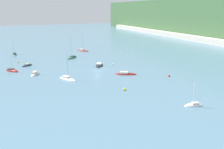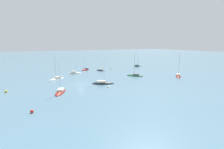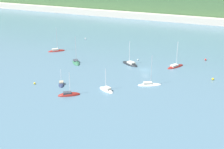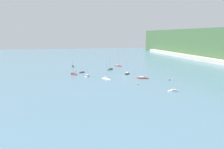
{
  "view_description": "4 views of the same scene",
  "coord_description": "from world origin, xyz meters",
  "px_view_note": "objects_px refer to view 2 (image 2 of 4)",
  "views": [
    {
      "loc": [
        82.41,
        -29.61,
        24.5
      ],
      "look_at": [
        14.59,
        0.31,
        2.31
      ],
      "focal_mm": 35.0,
      "sensor_mm": 36.0,
      "label": 1
    },
    {
      "loc": [
        20.61,
        63.96,
        15.76
      ],
      "look_at": [
        -15.89,
        -3.91,
        1.78
      ],
      "focal_mm": 28.0,
      "sensor_mm": 36.0,
      "label": 2
    },
    {
      "loc": [
        36.11,
        -106.93,
        39.62
      ],
      "look_at": [
        -7.77,
        -13.2,
        1.35
      ],
      "focal_mm": 50.0,
      "sensor_mm": 36.0,
      "label": 3
    },
    {
      "loc": [
        134.98,
        -40.07,
        26.71
      ],
      "look_at": [
        10.31,
        -11.1,
        3.4
      ],
      "focal_mm": 35.0,
      "sensor_mm": 36.0,
      "label": 4
    }
  ],
  "objects_px": {
    "mooring_buoy_4": "(6,91)",
    "mooring_buoy_3": "(108,87)",
    "sailboat_3": "(85,70)",
    "sailboat_0": "(103,84)",
    "mooring_buoy_1": "(111,68)",
    "sailboat_9": "(135,76)",
    "sailboat_5": "(60,92)",
    "sailboat_7": "(137,66)",
    "sailboat_8": "(75,73)",
    "sailboat_6": "(57,79)",
    "mooring_buoy_2": "(32,111)",
    "sailboat_1": "(178,76)",
    "sailboat_2": "(101,71)"
  },
  "relations": [
    {
      "from": "sailboat_2",
      "to": "sailboat_7",
      "type": "distance_m",
      "value": 29.83
    },
    {
      "from": "sailboat_0",
      "to": "sailboat_2",
      "type": "height_order",
      "value": "sailboat_0"
    },
    {
      "from": "sailboat_0",
      "to": "sailboat_3",
      "type": "distance_m",
      "value": 36.65
    },
    {
      "from": "sailboat_5",
      "to": "sailboat_7",
      "type": "xyz_separation_m",
      "value": [
        -59.49,
        -39.42,
        0.02
      ]
    },
    {
      "from": "sailboat_6",
      "to": "mooring_buoy_3",
      "type": "relative_size",
      "value": 18.76
    },
    {
      "from": "mooring_buoy_1",
      "to": "mooring_buoy_3",
      "type": "bearing_deg",
      "value": 60.67
    },
    {
      "from": "sailboat_6",
      "to": "mooring_buoy_2",
      "type": "xyz_separation_m",
      "value": [
        12.48,
        35.96,
        0.24
      ]
    },
    {
      "from": "sailboat_7",
      "to": "mooring_buoy_2",
      "type": "height_order",
      "value": "sailboat_7"
    },
    {
      "from": "sailboat_3",
      "to": "sailboat_9",
      "type": "bearing_deg",
      "value": 80.32
    },
    {
      "from": "sailboat_1",
      "to": "sailboat_3",
      "type": "xyz_separation_m",
      "value": [
        32.02,
        -39.69,
        -0.06
      ]
    },
    {
      "from": "sailboat_1",
      "to": "sailboat_7",
      "type": "distance_m",
      "value": 38.58
    },
    {
      "from": "sailboat_7",
      "to": "sailboat_6",
      "type": "bearing_deg",
      "value": -165.02
    },
    {
      "from": "sailboat_2",
      "to": "sailboat_5",
      "type": "xyz_separation_m",
      "value": [
        30.06,
        34.57,
        0.02
      ]
    },
    {
      "from": "sailboat_8",
      "to": "sailboat_9",
      "type": "distance_m",
      "value": 31.31
    },
    {
      "from": "sailboat_3",
      "to": "sailboat_6",
      "type": "height_order",
      "value": "sailboat_6"
    },
    {
      "from": "sailboat_7",
      "to": "mooring_buoy_2",
      "type": "distance_m",
      "value": 86.91
    },
    {
      "from": "sailboat_7",
      "to": "mooring_buoy_3",
      "type": "xyz_separation_m",
      "value": [
        43.18,
        41.09,
        0.16
      ]
    },
    {
      "from": "mooring_buoy_2",
      "to": "sailboat_5",
      "type": "bearing_deg",
      "value": -124.21
    },
    {
      "from": "mooring_buoy_4",
      "to": "sailboat_9",
      "type": "bearing_deg",
      "value": -176.09
    },
    {
      "from": "sailboat_5",
      "to": "mooring_buoy_1",
      "type": "height_order",
      "value": "sailboat_5"
    },
    {
      "from": "sailboat_6",
      "to": "sailboat_8",
      "type": "distance_m",
      "value": 15.05
    },
    {
      "from": "sailboat_8",
      "to": "mooring_buoy_2",
      "type": "bearing_deg",
      "value": -91.05
    },
    {
      "from": "sailboat_9",
      "to": "sailboat_8",
      "type": "bearing_deg",
      "value": 7.89
    },
    {
      "from": "sailboat_9",
      "to": "mooring_buoy_3",
      "type": "xyz_separation_m",
      "value": [
        21.66,
        13.74,
        0.21
      ]
    },
    {
      "from": "sailboat_1",
      "to": "sailboat_8",
      "type": "xyz_separation_m",
      "value": [
        40.92,
        -31.39,
        -0.01
      ]
    },
    {
      "from": "sailboat_3",
      "to": "mooring_buoy_3",
      "type": "relative_size",
      "value": 14.46
    },
    {
      "from": "sailboat_7",
      "to": "sailboat_8",
      "type": "height_order",
      "value": "sailboat_8"
    },
    {
      "from": "sailboat_1",
      "to": "mooring_buoy_3",
      "type": "xyz_separation_m",
      "value": [
        38.84,
        2.75,
        0.15
      ]
    },
    {
      "from": "sailboat_0",
      "to": "mooring_buoy_3",
      "type": "bearing_deg",
      "value": -70.79
    },
    {
      "from": "sailboat_3",
      "to": "sailboat_5",
      "type": "xyz_separation_m",
      "value": [
        23.13,
        40.77,
        0.03
      ]
    },
    {
      "from": "sailboat_2",
      "to": "sailboat_3",
      "type": "relative_size",
      "value": 0.74
    },
    {
      "from": "sailboat_5",
      "to": "mooring_buoy_2",
      "type": "bearing_deg",
      "value": -6.78
    },
    {
      "from": "sailboat_7",
      "to": "sailboat_3",
      "type": "bearing_deg",
      "value": 175.91
    },
    {
      "from": "sailboat_1",
      "to": "mooring_buoy_4",
      "type": "relative_size",
      "value": 14.85
    },
    {
      "from": "mooring_buoy_2",
      "to": "sailboat_1",
      "type": "bearing_deg",
      "value": -167.09
    },
    {
      "from": "sailboat_6",
      "to": "sailboat_9",
      "type": "distance_m",
      "value": 36.26
    },
    {
      "from": "sailboat_0",
      "to": "sailboat_1",
      "type": "bearing_deg",
      "value": 22.74
    },
    {
      "from": "sailboat_6",
      "to": "mooring_buoy_2",
      "type": "height_order",
      "value": "sailboat_6"
    },
    {
      "from": "sailboat_5",
      "to": "sailboat_3",
      "type": "bearing_deg",
      "value": 177.87
    },
    {
      "from": "sailboat_6",
      "to": "sailboat_7",
      "type": "bearing_deg",
      "value": 166.19
    },
    {
      "from": "sailboat_0",
      "to": "sailboat_9",
      "type": "bearing_deg",
      "value": 47.9
    },
    {
      "from": "sailboat_1",
      "to": "sailboat_7",
      "type": "xyz_separation_m",
      "value": [
        -4.34,
        -38.33,
        -0.01
      ]
    },
    {
      "from": "mooring_buoy_4",
      "to": "sailboat_8",
      "type": "bearing_deg",
      "value": -140.95
    },
    {
      "from": "sailboat_9",
      "to": "mooring_buoy_2",
      "type": "height_order",
      "value": "sailboat_9"
    },
    {
      "from": "sailboat_6",
      "to": "mooring_buoy_3",
      "type": "xyz_separation_m",
      "value": [
        -13.14,
        23.93,
        0.16
      ]
    },
    {
      "from": "sailboat_0",
      "to": "mooring_buoy_1",
      "type": "height_order",
      "value": "sailboat_0"
    },
    {
      "from": "mooring_buoy_1",
      "to": "mooring_buoy_2",
      "type": "distance_m",
      "value": 70.43
    },
    {
      "from": "mooring_buoy_4",
      "to": "mooring_buoy_3",
      "type": "bearing_deg",
      "value": 162.37
    },
    {
      "from": "sailboat_0",
      "to": "sailboat_7",
      "type": "relative_size",
      "value": 1.34
    },
    {
      "from": "sailboat_1",
      "to": "mooring_buoy_2",
      "type": "height_order",
      "value": "sailboat_1"
    }
  ]
}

